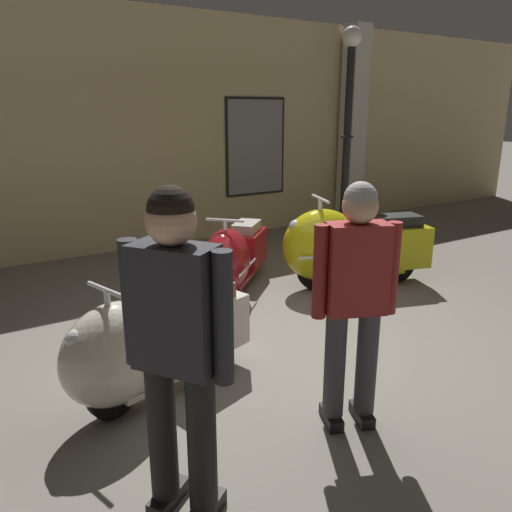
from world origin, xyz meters
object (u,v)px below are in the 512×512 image
lamppost (347,132)px  visitor_0 (177,339)px  scooter_0 (146,345)px  scooter_1 (233,258)px  scooter_2 (344,246)px  visitor_1 (355,292)px

lamppost → visitor_0: lamppost is taller
scooter_0 → lamppost: (4.04, 2.48, 1.32)m
scooter_0 → lamppost: 4.92m
scooter_1 → scooter_2: 1.33m
scooter_0 → scooter_2: 3.05m
scooter_2 → lamppost: bearing=-113.0°
visitor_1 → scooter_1: bearing=10.2°
visitor_0 → scooter_0: bearing=43.7°
scooter_1 → lamppost: bearing=156.5°
scooter_1 → visitor_0: visitor_0 is taller
scooter_2 → lamppost: size_ratio=0.59×
scooter_1 → visitor_1: visitor_1 is taller
scooter_0 → visitor_1: size_ratio=0.98×
lamppost → visitor_1: 4.65m
scooter_0 → scooter_1: (1.61, 1.60, -0.00)m
scooter_1 → scooter_2: (1.23, -0.50, 0.07)m
visitor_0 → scooter_2: bearing=1.0°
scooter_0 → visitor_0: bearing=61.9°
scooter_0 → scooter_2: bearing=-175.8°
scooter_0 → visitor_1: bearing=119.3°
scooter_1 → visitor_0: (-1.84, -2.74, 0.58)m
scooter_2 → visitor_1: (-1.80, -2.10, 0.45)m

